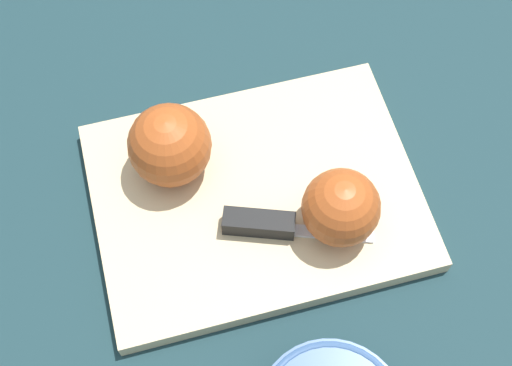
% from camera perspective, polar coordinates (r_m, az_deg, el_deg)
% --- Properties ---
extents(ground_plane, '(4.00, 4.00, 0.00)m').
position_cam_1_polar(ground_plane, '(0.75, 0.00, -1.42)').
color(ground_plane, '#193338').
extents(cutting_board, '(0.34, 0.26, 0.02)m').
position_cam_1_polar(cutting_board, '(0.74, 0.00, -1.08)').
color(cutting_board, '#D1B789').
rests_on(cutting_board, ground_plane).
extents(apple_half_left, '(0.08, 0.08, 0.08)m').
position_cam_1_polar(apple_half_left, '(0.72, -6.94, 3.00)').
color(apple_half_left, '#AD4C1E').
rests_on(apple_half_left, cutting_board).
extents(apple_half_right, '(0.08, 0.08, 0.08)m').
position_cam_1_polar(apple_half_right, '(0.69, 6.81, -1.95)').
color(apple_half_right, '#AD4C1E').
rests_on(apple_half_right, cutting_board).
extents(knife, '(0.15, 0.07, 0.02)m').
position_cam_1_polar(knife, '(0.71, 0.71, -3.30)').
color(knife, silver).
rests_on(knife, cutting_board).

